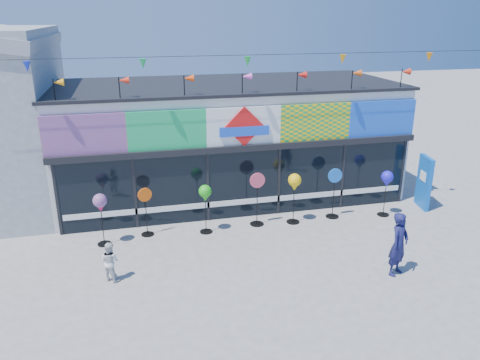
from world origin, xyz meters
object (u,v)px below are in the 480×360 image
object	(u,v)px
child	(110,261)
spinner_0	(100,204)
spinner_4	(294,184)
spinner_6	(387,180)
spinner_1	(146,210)
spinner_5	(334,192)
blue_sign	(424,182)
spinner_2	(205,195)
spinner_3	(257,198)
adult_man	(399,244)

from	to	relation	value
child	spinner_0	bearing A→B (deg)	-43.60
spinner_4	spinner_6	bearing A→B (deg)	-2.93
spinner_1	spinner_5	size ratio (longest dim) A/B	0.90
spinner_0	spinner_6	bearing A→B (deg)	0.02
blue_sign	spinner_2	xyz separation A→B (m)	(-7.71, -0.22, 0.32)
spinner_3	spinner_6	xyz separation A→B (m)	(4.36, -0.28, 0.33)
adult_man	spinner_2	bearing A→B (deg)	109.46
blue_sign	spinner_1	xyz separation A→B (m)	(-9.50, 0.01, -0.11)
adult_man	spinner_3	bearing A→B (deg)	94.53
spinner_2	spinner_4	size ratio (longest dim) A/B	0.93
spinner_0	spinner_4	world-z (taller)	spinner_4
spinner_2	spinner_3	size ratio (longest dim) A/B	0.89
blue_sign	spinner_3	size ratio (longest dim) A/B	1.05
spinner_3	child	world-z (taller)	spinner_3
spinner_0	spinner_3	distance (m)	4.78
spinner_2	spinner_5	world-z (taller)	spinner_5
spinner_1	spinner_0	bearing A→B (deg)	-164.63
spinner_4	child	bearing A→B (deg)	-158.74
blue_sign	spinner_4	world-z (taller)	blue_sign
spinner_0	spinner_6	world-z (taller)	spinner_0
spinner_5	adult_man	world-z (taller)	adult_man
spinner_0	adult_man	xyz separation A→B (m)	(7.48, -3.49, -0.42)
spinner_3	spinner_4	world-z (taller)	spinner_3
spinner_0	spinner_5	world-z (taller)	spinner_5
spinner_5	spinner_0	bearing A→B (deg)	-177.94
adult_man	spinner_4	bearing A→B (deg)	81.47
blue_sign	adult_man	size ratio (longest dim) A/B	1.08
spinner_4	spinner_6	size ratio (longest dim) A/B	1.06
spinner_6	spinner_3	bearing A→B (deg)	176.31
spinner_2	spinner_3	xyz separation A→B (m)	(1.69, 0.17, -0.32)
spinner_0	spinner_3	size ratio (longest dim) A/B	0.91
spinner_3	spinner_5	world-z (taller)	spinner_3
spinner_1	spinner_3	distance (m)	3.48
spinner_2	spinner_4	world-z (taller)	spinner_4
spinner_5	adult_man	size ratio (longest dim) A/B	1.00
child	blue_sign	bearing A→B (deg)	-127.61
spinner_5	child	size ratio (longest dim) A/B	1.63
blue_sign	spinner_3	bearing A→B (deg)	-168.95
spinner_5	child	bearing A→B (deg)	-162.00
spinner_4	spinner_2	bearing A→B (deg)	-179.00
blue_sign	spinner_2	world-z (taller)	blue_sign
spinner_3	spinner_4	distance (m)	1.27
blue_sign	spinner_5	bearing A→B (deg)	-168.21
blue_sign	spinner_0	size ratio (longest dim) A/B	1.15
spinner_3	spinner_0	bearing A→B (deg)	-176.57
spinner_4	adult_man	xyz separation A→B (m)	(1.54, -3.65, -0.48)
spinner_3	child	xyz separation A→B (m)	(-4.51, -2.34, -0.41)
spinner_1	blue_sign	bearing A→B (deg)	-0.07
spinner_4	child	world-z (taller)	spinner_4
spinner_4	blue_sign	bearing A→B (deg)	2.06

